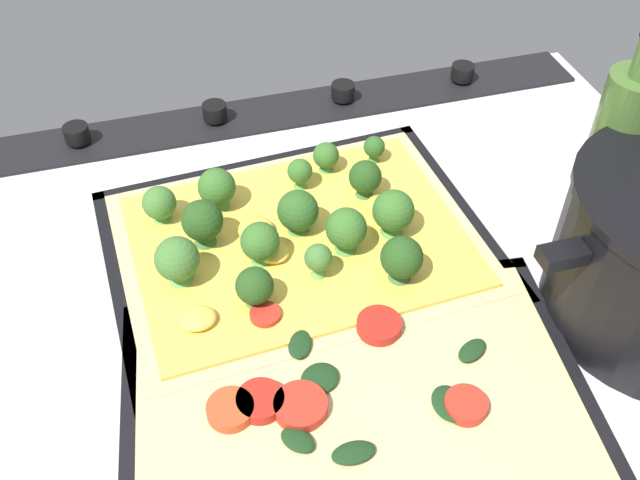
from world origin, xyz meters
TOP-DOWN VIEW (x-y plane):
  - ground_plane at (0.00, 0.00)cm, footprint 77.38×63.17cm
  - stove_control_panel at (0.00, -28.08)cm, footprint 74.28×7.00cm
  - baking_tray_front at (3.78, -4.93)cm, footprint 36.99×29.76cm
  - broccoli_pizza at (4.15, -4.99)cm, footprint 34.45×27.22cm
  - baking_tray_back at (3.71, 12.37)cm, footprint 38.81×27.71cm
  - veggie_pizza_back at (3.96, 12.24)cm, footprint 36.16×25.06cm
  - oil_bottle at (-24.32, 0.43)cm, footprint 5.24×5.24cm

SIDE VIEW (x-z plane):
  - ground_plane at x=0.00cm, z-range -3.00..0.00cm
  - baking_tray_front at x=3.78cm, z-range -0.29..1.01cm
  - baking_tray_back at x=3.71cm, z-range -0.28..1.02cm
  - stove_control_panel at x=0.00cm, z-range -0.74..1.86cm
  - veggie_pizza_back at x=3.96cm, z-range 0.12..2.02cm
  - broccoli_pizza at x=4.15cm, z-range -0.74..5.36cm
  - oil_bottle at x=-24.32cm, z-range -1.87..20.79cm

